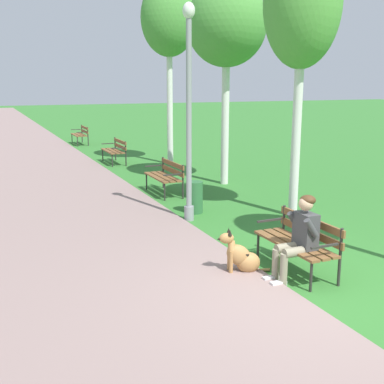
{
  "coord_description": "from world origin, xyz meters",
  "views": [
    {
      "loc": [
        -3.94,
        -4.9,
        2.8
      ],
      "look_at": [
        -0.57,
        2.77,
        0.9
      ],
      "focal_mm": 45.18,
      "sensor_mm": 36.0,
      "label": 1
    }
  ],
  "objects_px": {
    "park_bench_far": "(115,149)",
    "lamp_post_near": "(189,112)",
    "birch_tree_third": "(227,25)",
    "park_bench_furthest": "(81,133)",
    "birch_tree_second": "(302,5)",
    "dog_shepherd": "(242,257)",
    "park_bench_mid": "(166,174)",
    "person_seated_on_near_bench": "(299,235)",
    "park_bench_near": "(300,239)",
    "birch_tree_fourth": "(169,20)",
    "litter_bin": "(195,197)"
  },
  "relations": [
    {
      "from": "litter_bin",
      "to": "birch_tree_fourth",
      "type": "bearing_deg",
      "value": 73.37
    },
    {
      "from": "park_bench_furthest",
      "to": "birch_tree_fourth",
      "type": "bearing_deg",
      "value": -75.27
    },
    {
      "from": "lamp_post_near",
      "to": "litter_bin",
      "type": "height_order",
      "value": "lamp_post_near"
    },
    {
      "from": "person_seated_on_near_bench",
      "to": "birch_tree_fourth",
      "type": "distance_m",
      "value": 11.31
    },
    {
      "from": "park_bench_furthest",
      "to": "person_seated_on_near_bench",
      "type": "distance_m",
      "value": 17.15
    },
    {
      "from": "person_seated_on_near_bench",
      "to": "park_bench_far",
      "type": "bearing_deg",
      "value": 88.53
    },
    {
      "from": "park_bench_near",
      "to": "birch_tree_third",
      "type": "relative_size",
      "value": 0.28
    },
    {
      "from": "litter_bin",
      "to": "park_bench_far",
      "type": "bearing_deg",
      "value": 88.79
    },
    {
      "from": "litter_bin",
      "to": "birch_tree_third",
      "type": "bearing_deg",
      "value": 50.95
    },
    {
      "from": "birch_tree_second",
      "to": "birch_tree_third",
      "type": "height_order",
      "value": "birch_tree_second"
    },
    {
      "from": "park_bench_mid",
      "to": "birch_tree_fourth",
      "type": "height_order",
      "value": "birch_tree_fourth"
    },
    {
      "from": "birch_tree_fourth",
      "to": "birch_tree_second",
      "type": "bearing_deg",
      "value": -90.46
    },
    {
      "from": "park_bench_mid",
      "to": "litter_bin",
      "type": "distance_m",
      "value": 2.01
    },
    {
      "from": "birch_tree_second",
      "to": "birch_tree_third",
      "type": "xyz_separation_m",
      "value": [
        0.22,
        3.61,
        -0.01
      ]
    },
    {
      "from": "park_bench_mid",
      "to": "person_seated_on_near_bench",
      "type": "relative_size",
      "value": 1.2
    },
    {
      "from": "person_seated_on_near_bench",
      "to": "lamp_post_near",
      "type": "distance_m",
      "value": 3.82
    },
    {
      "from": "lamp_post_near",
      "to": "birch_tree_third",
      "type": "height_order",
      "value": "birch_tree_third"
    },
    {
      "from": "park_bench_mid",
      "to": "birch_tree_second",
      "type": "distance_m",
      "value": 5.18
    },
    {
      "from": "birch_tree_fourth",
      "to": "litter_bin",
      "type": "height_order",
      "value": "birch_tree_fourth"
    },
    {
      "from": "park_bench_far",
      "to": "lamp_post_near",
      "type": "xyz_separation_m",
      "value": [
        -0.5,
        -7.73,
        1.71
      ]
    },
    {
      "from": "park_bench_near",
      "to": "dog_shepherd",
      "type": "relative_size",
      "value": 1.83
    },
    {
      "from": "park_bench_near",
      "to": "dog_shepherd",
      "type": "xyz_separation_m",
      "value": [
        -0.84,
        0.28,
        -0.25
      ]
    },
    {
      "from": "park_bench_near",
      "to": "birch_tree_fourth",
      "type": "bearing_deg",
      "value": 79.74
    },
    {
      "from": "birch_tree_third",
      "to": "park_bench_furthest",
      "type": "bearing_deg",
      "value": 100.41
    },
    {
      "from": "park_bench_mid",
      "to": "lamp_post_near",
      "type": "relative_size",
      "value": 0.35
    },
    {
      "from": "person_seated_on_near_bench",
      "to": "birch_tree_third",
      "type": "bearing_deg",
      "value": 71.42
    },
    {
      "from": "park_bench_near",
      "to": "park_bench_mid",
      "type": "xyz_separation_m",
      "value": [
        0.01,
        5.72,
        0.0
      ]
    },
    {
      "from": "park_bench_far",
      "to": "person_seated_on_near_bench",
      "type": "distance_m",
      "value": 11.22
    },
    {
      "from": "park_bench_near",
      "to": "birch_tree_fourth",
      "type": "relative_size",
      "value": 0.24
    },
    {
      "from": "park_bench_near",
      "to": "person_seated_on_near_bench",
      "type": "height_order",
      "value": "person_seated_on_near_bench"
    },
    {
      "from": "dog_shepherd",
      "to": "lamp_post_near",
      "type": "bearing_deg",
      "value": 81.96
    },
    {
      "from": "park_bench_near",
      "to": "dog_shepherd",
      "type": "height_order",
      "value": "park_bench_near"
    },
    {
      "from": "park_bench_far",
      "to": "park_bench_near",
      "type": "bearing_deg",
      "value": -90.42
    },
    {
      "from": "park_bench_mid",
      "to": "park_bench_furthest",
      "type": "distance_m",
      "value": 11.17
    },
    {
      "from": "person_seated_on_near_bench",
      "to": "birch_tree_second",
      "type": "distance_m",
      "value": 5.03
    },
    {
      "from": "park_bench_far",
      "to": "park_bench_furthest",
      "type": "distance_m",
      "value": 5.93
    },
    {
      "from": "park_bench_furthest",
      "to": "birch_tree_fourth",
      "type": "height_order",
      "value": "birch_tree_fourth"
    },
    {
      "from": "park_bench_mid",
      "to": "park_bench_furthest",
      "type": "relative_size",
      "value": 1.0
    },
    {
      "from": "park_bench_near",
      "to": "lamp_post_near",
      "type": "distance_m",
      "value": 3.68
    },
    {
      "from": "park_bench_furthest",
      "to": "birch_tree_second",
      "type": "height_order",
      "value": "birch_tree_second"
    },
    {
      "from": "park_bench_furthest",
      "to": "dog_shepherd",
      "type": "distance_m",
      "value": 16.63
    },
    {
      "from": "dog_shepherd",
      "to": "birch_tree_second",
      "type": "xyz_separation_m",
      "value": [
        2.6,
        2.37,
        4.03
      ]
    },
    {
      "from": "dog_shepherd",
      "to": "birch_tree_third",
      "type": "xyz_separation_m",
      "value": [
        2.82,
        5.97,
        4.03
      ]
    },
    {
      "from": "park_bench_far",
      "to": "birch_tree_third",
      "type": "bearing_deg",
      "value": -68.01
    },
    {
      "from": "park_bench_furthest",
      "to": "birch_tree_second",
      "type": "xyz_separation_m",
      "value": [
        1.73,
        -14.24,
        3.78
      ]
    },
    {
      "from": "park_bench_mid",
      "to": "dog_shepherd",
      "type": "relative_size",
      "value": 1.83
    },
    {
      "from": "person_seated_on_near_bench",
      "to": "dog_shepherd",
      "type": "distance_m",
      "value": 0.93
    },
    {
      "from": "park_bench_mid",
      "to": "birch_tree_fourth",
      "type": "xyz_separation_m",
      "value": [
        1.81,
        4.34,
        4.33
      ]
    },
    {
      "from": "dog_shepherd",
      "to": "birch_tree_third",
      "type": "bearing_deg",
      "value": 64.76
    },
    {
      "from": "park_bench_near",
      "to": "lamp_post_near",
      "type": "height_order",
      "value": "lamp_post_near"
    }
  ]
}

